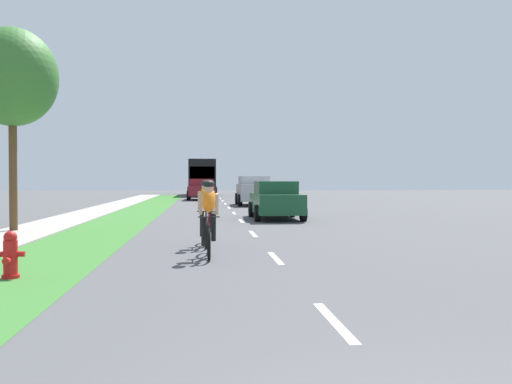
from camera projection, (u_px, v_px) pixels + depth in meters
name	position (u px, v px, depth m)	size (l,w,h in m)	color
ground_plane	(239.00, 219.00, 22.56)	(120.00, 120.00, 0.00)	#4C4C4F
grass_verge	(125.00, 220.00, 22.13)	(2.34, 70.00, 0.01)	#38722D
sidewalk_concrete	(68.00, 220.00, 21.93)	(1.98, 70.00, 0.10)	#9E998E
lane_markings_center	(234.00, 213.00, 26.54)	(0.12, 52.71, 0.01)	white
fire_hydrant_red	(10.00, 255.00, 9.01)	(0.44, 0.38, 0.76)	red
cyclist_lead	(209.00, 218.00, 11.40)	(0.42, 1.72, 1.58)	black
cyclist_trailing	(206.00, 212.00, 13.35)	(0.42, 1.72, 1.58)	black
sedan_dark_green	(276.00, 200.00, 22.66)	(1.98, 4.30, 1.52)	#194C2D
suv_silver	(254.00, 190.00, 34.68)	(2.15, 4.70, 1.79)	#A5A8AD
pickup_maroon	(202.00, 189.00, 43.83)	(2.22, 5.10, 1.64)	maroon
bus_black	(202.00, 176.00, 56.58)	(2.78, 11.60, 3.48)	black
street_tree_near	(12.00, 78.00, 16.87)	(2.69, 2.69, 6.15)	brown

